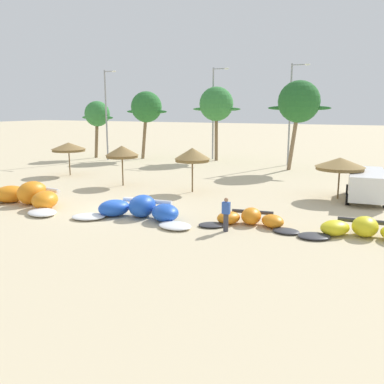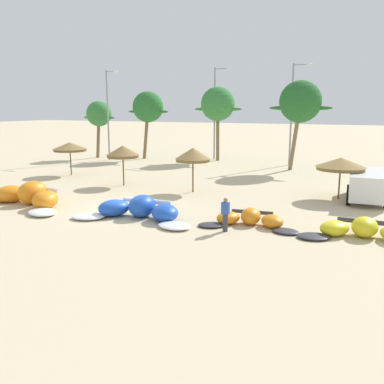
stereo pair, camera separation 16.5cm
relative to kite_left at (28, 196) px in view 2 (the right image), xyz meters
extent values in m
plane|color=beige|center=(5.71, 1.20, -0.53)|extent=(260.00, 260.00, 0.00)
ellipsoid|color=orange|center=(-1.57, 0.18, -0.02)|extent=(2.35, 2.39, 1.04)
ellipsoid|color=orange|center=(0.05, 0.38, 0.16)|extent=(1.66, 2.08, 1.40)
ellipsoid|color=orange|center=(1.57, -0.21, -0.02)|extent=(2.17, 2.37, 1.04)
ellipsoid|color=white|center=(2.44, -1.37, -0.39)|extent=(2.36, 2.15, 0.28)
cylinder|color=white|center=(0.13, 1.05, 0.30)|extent=(3.04, 0.64, 0.28)
cube|color=white|center=(0.02, 0.19, 0.16)|extent=(1.18, 0.82, 0.04)
ellipsoid|color=white|center=(5.26, -0.99, -0.42)|extent=(2.14, 1.95, 0.24)
ellipsoid|color=blue|center=(6.14, 0.07, -0.10)|extent=(2.06, 2.19, 0.87)
ellipsoid|color=blue|center=(7.61, 0.56, 0.05)|extent=(1.48, 1.83, 1.18)
ellipsoid|color=blue|center=(9.13, 0.29, -0.10)|extent=(2.15, 2.21, 0.87)
ellipsoid|color=white|center=(10.16, -0.64, -0.42)|extent=(2.05, 1.79, 0.24)
cylinder|color=white|center=(7.57, 1.16, 0.19)|extent=(2.89, 0.46, 0.26)
cube|color=white|center=(7.62, 0.38, 0.05)|extent=(1.09, 0.70, 0.04)
ellipsoid|color=#333338|center=(11.67, 0.33, -0.45)|extent=(1.60, 1.47, 0.17)
ellipsoid|color=orange|center=(12.26, 1.14, -0.23)|extent=(1.47, 1.60, 0.62)
ellipsoid|color=orange|center=(13.31, 1.56, -0.12)|extent=(1.16, 1.41, 0.83)
ellipsoid|color=orange|center=(14.43, 1.44, -0.23)|extent=(1.60, 1.62, 0.62)
ellipsoid|color=#333338|center=(15.22, 0.81, -0.45)|extent=(1.47, 1.24, 0.17)
cylinder|color=#333338|center=(13.25, 2.01, -0.02)|extent=(2.10, 0.47, 0.19)
cube|color=#333338|center=(13.33, 1.44, -0.12)|extent=(0.82, 0.56, 0.04)
ellipsoid|color=#333338|center=(16.54, 0.51, -0.44)|extent=(1.79, 1.61, 0.18)
ellipsoid|color=yellow|center=(17.32, 1.38, -0.20)|extent=(1.77, 1.86, 0.68)
ellipsoid|color=yellow|center=(18.57, 1.74, -0.08)|extent=(1.19, 1.51, 0.91)
cylinder|color=#333338|center=(18.56, 2.25, 0.03)|extent=(2.43, 0.29, 0.22)
cube|color=#333338|center=(18.58, 1.59, -0.08)|extent=(0.90, 0.56, 0.04)
cylinder|color=brown|center=(-5.32, 10.01, 0.59)|extent=(0.10, 0.10, 2.25)
cone|color=olive|center=(-5.32, 10.01, 1.99)|extent=(2.88, 2.88, 0.56)
cylinder|color=brown|center=(-5.32, 10.01, 1.61)|extent=(2.74, 2.74, 0.20)
cylinder|color=brown|center=(1.55, 7.81, 0.60)|extent=(0.10, 0.10, 2.28)
cone|color=olive|center=(1.55, 7.81, 2.09)|extent=(2.44, 2.44, 0.70)
cylinder|color=brown|center=(1.55, 7.81, 1.64)|extent=(2.32, 2.32, 0.20)
cylinder|color=brown|center=(7.29, 7.73, 0.62)|extent=(0.10, 0.10, 2.30)
cone|color=olive|center=(7.29, 7.73, 2.14)|extent=(2.44, 2.44, 0.75)
cylinder|color=olive|center=(7.29, 7.73, 1.67)|extent=(2.32, 2.32, 0.20)
cylinder|color=brown|center=(16.66, 9.58, 0.50)|extent=(0.10, 0.10, 2.06)
cone|color=olive|center=(16.66, 9.58, 1.82)|extent=(3.09, 3.09, 0.58)
cylinder|color=olive|center=(16.66, 9.58, 1.43)|extent=(2.93, 2.93, 0.20)
cube|color=white|center=(18.27, 9.73, 0.56)|extent=(2.44, 5.39, 1.50)
cube|color=black|center=(18.17, 11.17, 0.82)|extent=(2.11, 1.46, 0.56)
cylinder|color=black|center=(17.13, 11.28, -0.19)|extent=(0.29, 0.70, 0.68)
cylinder|color=black|center=(19.18, 11.43, -0.19)|extent=(0.29, 0.70, 0.68)
cylinder|color=black|center=(17.37, 8.03, -0.19)|extent=(0.29, 0.70, 0.68)
cylinder|color=#383842|center=(12.58, -0.14, -0.11)|extent=(0.24, 0.24, 0.85)
cube|color=#2D51A8|center=(12.58, -0.14, 0.60)|extent=(0.36, 0.22, 0.56)
sphere|color=#9E7051|center=(12.58, -0.14, 0.99)|extent=(0.20, 0.20, 0.20)
cylinder|color=brown|center=(-10.98, 21.40, 1.98)|extent=(0.79, 0.36, 5.03)
sphere|color=#337A38|center=(-10.76, 21.40, 4.49)|extent=(2.85, 2.85, 2.85)
ellipsoid|color=#337A38|center=(-11.90, 21.40, 4.06)|extent=(1.99, 0.50, 0.36)
ellipsoid|color=#337A38|center=(-9.63, 21.40, 4.06)|extent=(1.99, 0.50, 0.36)
cylinder|color=brown|center=(-5.48, 22.88, 2.36)|extent=(0.98, 0.36, 5.79)
sphere|color=#286B2D|center=(-5.17, 22.88, 5.25)|extent=(3.41, 3.41, 3.41)
ellipsoid|color=#286B2D|center=(-6.53, 22.88, 4.73)|extent=(2.39, 0.50, 0.36)
ellipsoid|color=#286B2D|center=(-3.81, 22.88, 4.73)|extent=(2.39, 0.50, 0.36)
cylinder|color=brown|center=(2.45, 24.70, 2.51)|extent=(0.43, 0.36, 6.10)
sphere|color=#337A38|center=(2.42, 24.70, 5.56)|extent=(3.65, 3.65, 3.65)
ellipsoid|color=#337A38|center=(0.96, 24.70, 5.01)|extent=(2.55, 0.50, 0.36)
ellipsoid|color=#337A38|center=(3.88, 24.70, 5.01)|extent=(2.55, 0.50, 0.36)
cylinder|color=#7F6647|center=(11.50, 21.03, 2.59)|extent=(1.02, 0.36, 6.24)
sphere|color=#236028|center=(11.83, 21.03, 5.71)|extent=(3.78, 3.78, 3.78)
ellipsoid|color=#236028|center=(10.32, 21.03, 5.14)|extent=(2.65, 0.50, 0.36)
ellipsoid|color=#236028|center=(13.35, 21.03, 5.14)|extent=(2.65, 0.50, 0.36)
cylinder|color=gray|center=(-8.69, 20.24, 4.28)|extent=(0.18, 0.18, 9.64)
cylinder|color=gray|center=(-8.10, 20.24, 8.95)|extent=(1.19, 0.10, 0.10)
ellipsoid|color=silver|center=(-7.50, 20.24, 8.95)|extent=(0.56, 0.24, 0.20)
cylinder|color=gray|center=(1.64, 25.74, 4.45)|extent=(0.18, 0.18, 9.97)
cylinder|color=gray|center=(2.39, 25.74, 9.28)|extent=(1.51, 0.10, 0.10)
ellipsoid|color=silver|center=(3.14, 25.74, 9.28)|extent=(0.56, 0.24, 0.20)
cylinder|color=gray|center=(10.40, 24.29, 4.42)|extent=(0.18, 0.18, 9.91)
cylinder|color=gray|center=(11.12, 24.29, 9.23)|extent=(1.45, 0.10, 0.10)
ellipsoid|color=silver|center=(11.84, 24.29, 9.23)|extent=(0.56, 0.24, 0.20)
camera|label=1|loc=(18.97, -18.06, 5.20)|focal=39.14mm
camera|label=2|loc=(19.12, -17.99, 5.20)|focal=39.14mm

